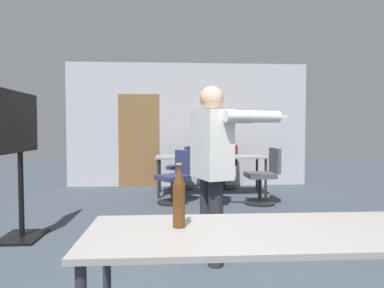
{
  "coord_description": "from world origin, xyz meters",
  "views": [
    {
      "loc": [
        -0.38,
        -1.5,
        1.29
      ],
      "look_at": [
        -0.13,
        2.66,
        1.1
      ],
      "focal_mm": 32.0,
      "sensor_mm": 36.0,
      "label": 1
    }
  ],
  "objects_px": {
    "beer_bottle": "(179,197)",
    "office_chair_far_left": "(176,179)",
    "person_far_watching": "(217,144)",
    "drink_cup": "(191,153)",
    "office_chair_side_rolled": "(227,168)",
    "office_chair_far_right": "(184,169)",
    "person_center_tall": "(213,158)",
    "office_chair_mid_tucked": "(264,177)",
    "tv_screen": "(20,150)"
  },
  "relations": [
    {
      "from": "tv_screen",
      "to": "office_chair_side_rolled",
      "type": "bearing_deg",
      "value": -42.71
    },
    {
      "from": "office_chair_side_rolled",
      "to": "drink_cup",
      "type": "xyz_separation_m",
      "value": [
        -0.82,
        -0.53,
        0.36
      ]
    },
    {
      "from": "person_center_tall",
      "to": "office_chair_side_rolled",
      "type": "relative_size",
      "value": 1.82
    },
    {
      "from": "office_chair_far_right",
      "to": "office_chair_far_left",
      "type": "height_order",
      "value": "office_chair_far_right"
    },
    {
      "from": "person_far_watching",
      "to": "office_chair_far_left",
      "type": "xyz_separation_m",
      "value": [
        -0.65,
        0.53,
        -0.62
      ]
    },
    {
      "from": "tv_screen",
      "to": "office_chair_far_right",
      "type": "distance_m",
      "value": 3.81
    },
    {
      "from": "tv_screen",
      "to": "person_far_watching",
      "type": "distance_m",
      "value": 2.8
    },
    {
      "from": "beer_bottle",
      "to": "office_chair_far_right",
      "type": "bearing_deg",
      "value": 87.62
    },
    {
      "from": "office_chair_far_right",
      "to": "beer_bottle",
      "type": "xyz_separation_m",
      "value": [
        -0.22,
        -5.41,
        0.49
      ]
    },
    {
      "from": "office_chair_far_left",
      "to": "beer_bottle",
      "type": "relative_size",
      "value": 2.59
    },
    {
      "from": "person_far_watching",
      "to": "office_chair_far_right",
      "type": "relative_size",
      "value": 1.84
    },
    {
      "from": "tv_screen",
      "to": "beer_bottle",
      "type": "xyz_separation_m",
      "value": [
        1.79,
        -2.24,
        -0.12
      ]
    },
    {
      "from": "office_chair_side_rolled",
      "to": "drink_cup",
      "type": "relative_size",
      "value": 10.4
    },
    {
      "from": "office_chair_far_left",
      "to": "beer_bottle",
      "type": "bearing_deg",
      "value": 141.43
    },
    {
      "from": "person_center_tall",
      "to": "office_chair_far_right",
      "type": "bearing_deg",
      "value": 162.49
    },
    {
      "from": "tv_screen",
      "to": "office_chair_far_left",
      "type": "relative_size",
      "value": 1.89
    },
    {
      "from": "tv_screen",
      "to": "drink_cup",
      "type": "height_order",
      "value": "tv_screen"
    },
    {
      "from": "office_chair_far_right",
      "to": "drink_cup",
      "type": "height_order",
      "value": "office_chair_far_right"
    },
    {
      "from": "office_chair_mid_tucked",
      "to": "beer_bottle",
      "type": "xyz_separation_m",
      "value": [
        -1.55,
        -3.89,
        0.46
      ]
    },
    {
      "from": "person_far_watching",
      "to": "office_chair_side_rolled",
      "type": "xyz_separation_m",
      "value": [
        0.48,
        1.91,
        -0.6
      ]
    },
    {
      "from": "tv_screen",
      "to": "person_center_tall",
      "type": "xyz_separation_m",
      "value": [
        2.15,
        -0.85,
        -0.03
      ]
    },
    {
      "from": "office_chair_far_left",
      "to": "person_center_tall",
      "type": "bearing_deg",
      "value": 148.68
    },
    {
      "from": "office_chair_side_rolled",
      "to": "office_chair_far_left",
      "type": "distance_m",
      "value": 1.78
    },
    {
      "from": "office_chair_far_right",
      "to": "drink_cup",
      "type": "distance_m",
      "value": 0.64
    },
    {
      "from": "drink_cup",
      "to": "person_far_watching",
      "type": "bearing_deg",
      "value": -76.22
    },
    {
      "from": "person_far_watching",
      "to": "office_chair_mid_tucked",
      "type": "xyz_separation_m",
      "value": [
        0.86,
        0.35,
        -0.58
      ]
    },
    {
      "from": "office_chair_far_right",
      "to": "person_center_tall",
      "type": "bearing_deg",
      "value": -143.14
    },
    {
      "from": "office_chair_far_right",
      "to": "office_chair_mid_tucked",
      "type": "bearing_deg",
      "value": -104.06
    },
    {
      "from": "tv_screen",
      "to": "office_chair_mid_tucked",
      "type": "bearing_deg",
      "value": -63.71
    },
    {
      "from": "person_center_tall",
      "to": "office_chair_far_left",
      "type": "bearing_deg",
      "value": 167.38
    },
    {
      "from": "person_center_tall",
      "to": "office_chair_side_rolled",
      "type": "bearing_deg",
      "value": 149.33
    },
    {
      "from": "person_far_watching",
      "to": "drink_cup",
      "type": "bearing_deg",
      "value": -156.36
    },
    {
      "from": "person_center_tall",
      "to": "drink_cup",
      "type": "xyz_separation_m",
      "value": [
        -0.01,
        3.52,
        -0.21
      ]
    },
    {
      "from": "person_far_watching",
      "to": "office_chair_mid_tucked",
      "type": "relative_size",
      "value": 1.78
    },
    {
      "from": "office_chair_mid_tucked",
      "to": "drink_cup",
      "type": "bearing_deg",
      "value": 46.66
    },
    {
      "from": "person_far_watching",
      "to": "office_chair_far_left",
      "type": "height_order",
      "value": "person_far_watching"
    },
    {
      "from": "office_chair_side_rolled",
      "to": "office_chair_far_right",
      "type": "height_order",
      "value": "office_chair_side_rolled"
    },
    {
      "from": "tv_screen",
      "to": "drink_cup",
      "type": "relative_size",
      "value": 19.19
    },
    {
      "from": "beer_bottle",
      "to": "office_chair_mid_tucked",
      "type": "bearing_deg",
      "value": 68.32
    },
    {
      "from": "tv_screen",
      "to": "office_chair_far_right",
      "type": "xyz_separation_m",
      "value": [
        2.02,
        3.17,
        -0.61
      ]
    },
    {
      "from": "office_chair_far_right",
      "to": "drink_cup",
      "type": "bearing_deg",
      "value": -131.18
    },
    {
      "from": "beer_bottle",
      "to": "office_chair_far_left",
      "type": "bearing_deg",
      "value": 89.47
    },
    {
      "from": "person_far_watching",
      "to": "drink_cup",
      "type": "relative_size",
      "value": 19.0
    },
    {
      "from": "office_chair_mid_tucked",
      "to": "person_center_tall",
      "type": "bearing_deg",
      "value": 151.62
    },
    {
      "from": "office_chair_far_right",
      "to": "office_chair_far_left",
      "type": "bearing_deg",
      "value": -152.88
    },
    {
      "from": "beer_bottle",
      "to": "drink_cup",
      "type": "bearing_deg",
      "value": 85.95
    },
    {
      "from": "beer_bottle",
      "to": "office_chair_side_rolled",
      "type": "bearing_deg",
      "value": 77.92
    },
    {
      "from": "person_center_tall",
      "to": "drink_cup",
      "type": "height_order",
      "value": "person_center_tall"
    },
    {
      "from": "office_chair_far_right",
      "to": "office_chair_far_left",
      "type": "relative_size",
      "value": 1.02
    },
    {
      "from": "beer_bottle",
      "to": "drink_cup",
      "type": "xyz_separation_m",
      "value": [
        0.35,
        4.91,
        -0.12
      ]
    }
  ]
}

